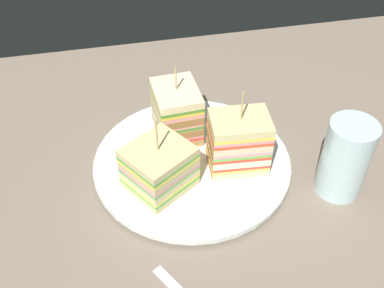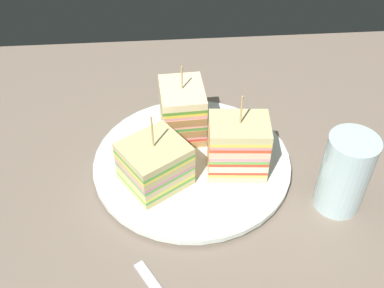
{
  "view_description": "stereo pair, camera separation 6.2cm",
  "coord_description": "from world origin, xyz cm",
  "px_view_note": "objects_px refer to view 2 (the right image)",
  "views": [
    {
      "loc": [
        9.8,
        44.85,
        46.7
      ],
      "look_at": [
        0.0,
        0.0,
        4.54
      ],
      "focal_mm": 42.48,
      "sensor_mm": 36.0,
      "label": 1
    },
    {
      "loc": [
        3.64,
        45.76,
        46.7
      ],
      "look_at": [
        0.0,
        0.0,
        4.54
      ],
      "focal_mm": 42.48,
      "sensor_mm": 36.0,
      "label": 2
    }
  ],
  "objects_px": {
    "sandwich_wedge_1": "(182,111)",
    "sandwich_wedge_2": "(155,164)",
    "plate": "(192,163)",
    "sandwich_wedge_0": "(237,146)",
    "drinking_glass": "(343,178)"
  },
  "relations": [
    {
      "from": "sandwich_wedge_1",
      "to": "sandwich_wedge_2",
      "type": "relative_size",
      "value": 1.04
    },
    {
      "from": "plate",
      "to": "sandwich_wedge_1",
      "type": "relative_size",
      "value": 2.42
    },
    {
      "from": "sandwich_wedge_0",
      "to": "drinking_glass",
      "type": "height_order",
      "value": "sandwich_wedge_0"
    },
    {
      "from": "plate",
      "to": "drinking_glass",
      "type": "distance_m",
      "value": 0.21
    },
    {
      "from": "plate",
      "to": "sandwich_wedge_1",
      "type": "distance_m",
      "value": 0.08
    },
    {
      "from": "sandwich_wedge_2",
      "to": "drinking_glass",
      "type": "relative_size",
      "value": 0.99
    },
    {
      "from": "plate",
      "to": "sandwich_wedge_1",
      "type": "bearing_deg",
      "value": -81.71
    },
    {
      "from": "sandwich_wedge_2",
      "to": "drinking_glass",
      "type": "distance_m",
      "value": 0.24
    },
    {
      "from": "plate",
      "to": "drinking_glass",
      "type": "height_order",
      "value": "drinking_glass"
    },
    {
      "from": "sandwich_wedge_0",
      "to": "sandwich_wedge_2",
      "type": "bearing_deg",
      "value": 12.84
    },
    {
      "from": "plate",
      "to": "sandwich_wedge_1",
      "type": "height_order",
      "value": "sandwich_wedge_1"
    },
    {
      "from": "sandwich_wedge_2",
      "to": "sandwich_wedge_0",
      "type": "bearing_deg",
      "value": -25.14
    },
    {
      "from": "plate",
      "to": "sandwich_wedge_2",
      "type": "bearing_deg",
      "value": 35.25
    },
    {
      "from": "sandwich_wedge_0",
      "to": "sandwich_wedge_1",
      "type": "height_order",
      "value": "sandwich_wedge_0"
    },
    {
      "from": "sandwich_wedge_2",
      "to": "plate",
      "type": "bearing_deg",
      "value": 2.22
    }
  ]
}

